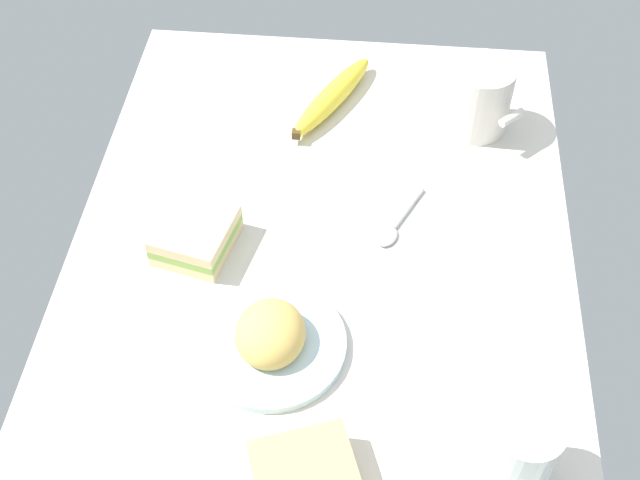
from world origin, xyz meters
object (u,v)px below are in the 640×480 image
Objects in this scene: coffee_mug_black at (480,97)px; banana at (332,96)px; glass_of_milk at (519,453)px; sandwich_main at (196,234)px; plate_of_food at (271,338)px; spoon at (395,226)px.

coffee_mug_black is 21.58cm from banana.
glass_of_milk is 60.69cm from banana.
sandwich_main is 32.33cm from banana.
plate_of_food is 29.92cm from glass_of_milk.
spoon is at bearing 145.13° from plate_of_food.
coffee_mug_black is at bearing 83.05° from banana.
coffee_mug_black reaches higher than glass_of_milk.
coffee_mug_black is 24.07cm from spoon.
spoon is (-19.61, 13.66, -1.39)cm from plate_of_food.
glass_of_milk is (27.21, 38.27, 2.37)cm from sandwich_main.
sandwich_main is 25.68cm from spoon.
coffee_mug_black is 0.54× the size of banana.
coffee_mug_black reaches higher than banana.
plate_of_food is at bearing 38.50° from sandwich_main.
plate_of_food is at bearing -31.26° from coffee_mug_black.
spoon is (-5.27, 25.06, -1.82)cm from sandwich_main.
plate_of_food reaches higher than spoon.
coffee_mug_black is at bearing 148.74° from plate_of_food.
banana is at bearing -156.47° from spoon.
plate_of_food is at bearing -34.87° from spoon.
sandwich_main is at bearing -27.36° from banana.
sandwich_main reaches higher than banana.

